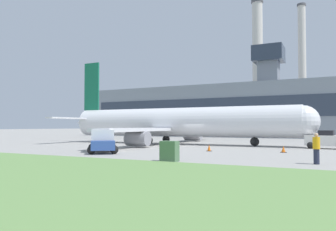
{
  "coord_description": "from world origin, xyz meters",
  "views": [
    {
      "loc": [
        14.42,
        -36.25,
        2.26
      ],
      "look_at": [
        -4.23,
        1.18,
        3.62
      ],
      "focal_mm": 35.0,
      "sensor_mm": 36.0,
      "label": 1
    }
  ],
  "objects_px": {
    "baggage_truck": "(103,141)",
    "ground_crew_person": "(316,148)",
    "pushback_tug": "(326,141)",
    "airplane": "(175,122)"
  },
  "relations": [
    {
      "from": "pushback_tug",
      "to": "ground_crew_person",
      "type": "distance_m",
      "value": 15.07
    },
    {
      "from": "baggage_truck",
      "to": "ground_crew_person",
      "type": "xyz_separation_m",
      "value": [
        16.92,
        -1.48,
        -0.01
      ]
    },
    {
      "from": "pushback_tug",
      "to": "baggage_truck",
      "type": "distance_m",
      "value": 21.99
    },
    {
      "from": "airplane",
      "to": "baggage_truck",
      "type": "relative_size",
      "value": 7.04
    },
    {
      "from": "airplane",
      "to": "pushback_tug",
      "type": "height_order",
      "value": "airplane"
    },
    {
      "from": "pushback_tug",
      "to": "baggage_truck",
      "type": "relative_size",
      "value": 0.87
    },
    {
      "from": "airplane",
      "to": "ground_crew_person",
      "type": "relative_size",
      "value": 17.64
    },
    {
      "from": "airplane",
      "to": "baggage_truck",
      "type": "height_order",
      "value": "airplane"
    },
    {
      "from": "baggage_truck",
      "to": "ground_crew_person",
      "type": "relative_size",
      "value": 2.51
    },
    {
      "from": "pushback_tug",
      "to": "ground_crew_person",
      "type": "xyz_separation_m",
      "value": [
        -0.37,
        -15.06,
        0.13
      ]
    }
  ]
}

